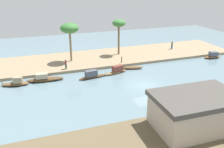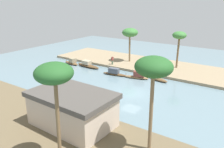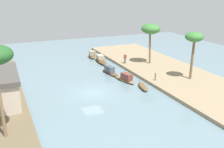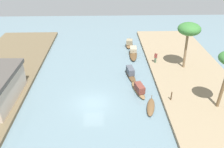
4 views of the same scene
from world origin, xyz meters
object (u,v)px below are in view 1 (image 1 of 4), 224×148
object	(u,v)px
palm_tree_left_near	(119,24)
riverside_building	(195,111)
sampan_foreground	(116,70)
person_by_mooring	(172,45)
sampan_open_hull	(133,68)
sampan_midstream	(92,75)
mooring_post	(122,60)
person_on_near_bank	(66,64)
sampan_upstream_small	(44,78)
sampan_with_red_awning	(16,82)
palm_tree_left_far	(69,29)
sampan_with_tall_canopy	(213,56)

from	to	relation	value
palm_tree_left_near	riverside_building	bearing A→B (deg)	86.02
sampan_foreground	person_by_mooring	bearing A→B (deg)	-165.19
sampan_open_hull	palm_tree_left_near	distance (m)	9.58
sampan_midstream	mooring_post	size ratio (longest dim) A/B	4.36
person_on_near_bank	palm_tree_left_near	distance (m)	13.02
sampan_open_hull	sampan_foreground	world-z (taller)	sampan_foreground
sampan_upstream_small	mooring_post	world-z (taller)	mooring_post
sampan_open_hull	mooring_post	size ratio (longest dim) A/B	3.21
palm_tree_left_near	sampan_with_red_awning	bearing A→B (deg)	23.83
sampan_midstream	mooring_post	bearing A→B (deg)	-155.58
sampan_midstream	person_by_mooring	bearing A→B (deg)	-163.73
sampan_with_red_awning	palm_tree_left_far	world-z (taller)	palm_tree_left_far
mooring_post	palm_tree_left_far	xyz separation A→B (m)	(8.07, -3.84, 5.18)
sampan_open_hull	palm_tree_left_far	bearing A→B (deg)	-21.72
sampan_with_tall_canopy	sampan_foreground	bearing A→B (deg)	10.18
palm_tree_left_far	riverside_building	bearing A→B (deg)	107.33
sampan_open_hull	sampan_with_red_awning	distance (m)	18.30
sampan_with_red_awning	mooring_post	size ratio (longest dim) A/B	3.62
sampan_foreground	riverside_building	world-z (taller)	riverside_building
sampan_foreground	palm_tree_left_far	xyz separation A→B (m)	(5.82, -7.32, 5.65)
sampan_with_tall_canopy	sampan_with_red_awning	distance (m)	34.93
mooring_post	sampan_with_red_awning	bearing A→B (deg)	10.52
sampan_midstream	sampan_upstream_small	bearing A→B (deg)	-17.74
sampan_foreground	person_on_near_bank	xyz separation A→B (m)	(7.40, -3.51, 0.74)
sampan_upstream_small	person_on_near_bank	distance (m)	4.80
sampan_midstream	person_by_mooring	size ratio (longest dim) A/B	2.77
person_on_near_bank	mooring_post	bearing A→B (deg)	104.47
sampan_with_red_awning	riverside_building	size ratio (longest dim) A/B	0.46
palm_tree_left_far	sampan_with_red_awning	bearing A→B (deg)	37.52
sampan_foreground	person_by_mooring	xyz separation A→B (m)	(-15.35, -8.27, 0.71)
sampan_with_red_awning	sampan_midstream	bearing A→B (deg)	-175.11
sampan_foreground	mooring_post	bearing A→B (deg)	-136.44
sampan_with_red_awning	palm_tree_left_near	distance (m)	21.09
sampan_open_hull	person_on_near_bank	xyz separation A→B (m)	(10.69, -2.56, 1.00)
palm_tree_left_near	sampan_with_tall_canopy	bearing A→B (deg)	156.32
sampan_upstream_small	sampan_with_red_awning	bearing A→B (deg)	8.90
sampan_upstream_small	person_by_mooring	xyz separation A→B (m)	(-26.43, -7.73, 0.77)
sampan_upstream_small	palm_tree_left_far	world-z (taller)	palm_tree_left_far
sampan_upstream_small	person_by_mooring	bearing A→B (deg)	-158.65
palm_tree_left_near	sampan_upstream_small	bearing A→B (deg)	28.44
sampan_open_hull	mooring_post	distance (m)	2.82
sampan_midstream	person_by_mooring	xyz separation A→B (m)	(-19.49, -8.89, 0.73)
palm_tree_left_far	sampan_foreground	bearing A→B (deg)	128.47
person_on_near_bank	mooring_post	world-z (taller)	person_on_near_bank
sampan_upstream_small	sampan_with_tall_canopy	distance (m)	31.01
sampan_with_tall_canopy	person_by_mooring	bearing A→B (deg)	-50.27
sampan_upstream_small	riverside_building	size ratio (longest dim) A/B	0.65
sampan_midstream	person_by_mooring	world-z (taller)	person_by_mooring
sampan_foreground	sampan_midstream	distance (m)	4.19
sampan_upstream_small	riverside_building	bearing A→B (deg)	131.20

